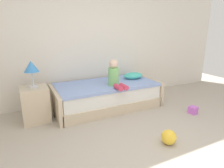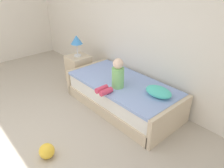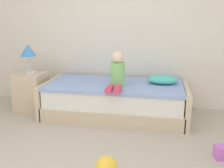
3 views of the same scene
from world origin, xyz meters
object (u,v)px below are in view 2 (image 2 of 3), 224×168
(pillow, at_px, (159,92))
(table_lamp, at_px, (77,41))
(toy_ball, at_px, (47,151))
(child_figure, at_px, (116,77))
(bed, at_px, (122,95))
(nightstand, at_px, (79,69))

(pillow, bearing_deg, table_lamp, -176.51)
(table_lamp, distance_m, toy_ball, 2.37)
(table_lamp, height_order, child_figure, table_lamp)
(bed, xyz_separation_m, nightstand, (-1.35, -0.02, 0.05))
(child_figure, bearing_deg, bed, 106.10)
(nightstand, relative_size, toy_ball, 2.88)
(bed, relative_size, pillow, 4.80)
(pillow, height_order, toy_ball, pillow)
(nightstand, distance_m, table_lamp, 0.64)
(nightstand, bearing_deg, toy_ball, -45.14)
(pillow, distance_m, toy_ball, 1.82)
(bed, bearing_deg, table_lamp, -178.97)
(bed, height_order, toy_ball, bed)
(bed, relative_size, nightstand, 3.52)
(bed, relative_size, child_figure, 4.14)
(child_figure, bearing_deg, nightstand, 171.79)
(child_figure, height_order, pillow, child_figure)
(child_figure, relative_size, toy_ball, 2.44)
(nightstand, xyz_separation_m, table_lamp, (-0.00, -0.00, 0.64))
(bed, distance_m, child_figure, 0.52)
(nightstand, xyz_separation_m, child_figure, (1.42, -0.20, 0.40))
(nightstand, height_order, pillow, pillow)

